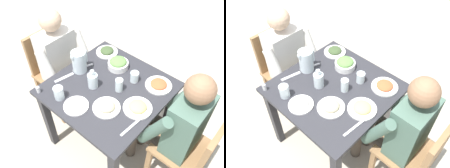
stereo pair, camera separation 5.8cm
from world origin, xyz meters
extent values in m
plane|color=#B7AD99|center=(0.00, 0.00, 0.00)|extent=(8.00, 8.00, 0.00)
cube|color=#2D2D33|center=(0.00, 0.00, 0.73)|extent=(0.88, 0.88, 0.03)
cube|color=#232328|center=(0.38, -0.38, 0.36)|extent=(0.06, 0.06, 0.72)
cube|color=#232328|center=(-0.38, 0.38, 0.36)|extent=(0.06, 0.06, 0.72)
cube|color=#232328|center=(0.38, 0.38, 0.36)|extent=(0.06, 0.06, 0.72)
cube|color=#997047|center=(0.27, -0.84, 0.22)|extent=(0.04, 0.04, 0.45)
cube|color=#997047|center=(-0.07, -0.50, 0.22)|extent=(0.04, 0.04, 0.45)
cube|color=#997047|center=(0.27, -0.50, 0.22)|extent=(0.04, 0.04, 0.45)
cube|color=#997047|center=(0.10, -0.67, 0.46)|extent=(0.40, 0.40, 0.03)
cube|color=#997047|center=(0.10, -0.85, 0.68)|extent=(0.38, 0.04, 0.42)
cube|color=#997047|center=(0.18, 0.84, 0.22)|extent=(0.04, 0.04, 0.45)
cube|color=#997047|center=(-0.16, 0.84, 0.22)|extent=(0.04, 0.04, 0.45)
cube|color=#997047|center=(0.18, 0.50, 0.22)|extent=(0.04, 0.04, 0.45)
cube|color=#997047|center=(-0.16, 0.50, 0.22)|extent=(0.04, 0.04, 0.45)
cube|color=#997047|center=(0.01, 0.67, 0.46)|extent=(0.40, 0.40, 0.03)
cube|color=#997047|center=(0.01, 0.85, 0.68)|extent=(0.38, 0.04, 0.42)
cube|color=#4C6B5B|center=(0.10, -0.64, 0.72)|extent=(0.32, 0.20, 0.50)
sphere|color=#936B4C|center=(0.10, -0.64, 1.09)|extent=(0.19, 0.19, 0.19)
cylinder|color=#473D33|center=(0.01, -0.45, 0.44)|extent=(0.11, 0.38, 0.11)
cylinder|color=#473D33|center=(0.01, -0.26, 0.24)|extent=(0.10, 0.10, 0.47)
cylinder|color=#4C6B5B|center=(-0.10, -0.50, 0.75)|extent=(0.08, 0.23, 0.37)
cylinder|color=#473D33|center=(0.18, -0.45, 0.44)|extent=(0.11, 0.38, 0.11)
cylinder|color=#473D33|center=(0.18, -0.26, 0.24)|extent=(0.10, 0.10, 0.47)
cylinder|color=#4C6B5B|center=(0.30, -0.50, 0.75)|extent=(0.08, 0.23, 0.37)
cube|color=silver|center=(0.01, 0.64, 0.72)|extent=(0.32, 0.20, 0.50)
sphere|color=#DBB28E|center=(0.01, 0.64, 1.09)|extent=(0.19, 0.19, 0.19)
cylinder|color=#473D33|center=(0.09, 0.45, 0.44)|extent=(0.11, 0.38, 0.11)
cylinder|color=#473D33|center=(0.09, 0.26, 0.24)|extent=(0.10, 0.10, 0.47)
cylinder|color=silver|center=(0.21, 0.50, 0.75)|extent=(0.08, 0.23, 0.37)
cylinder|color=#473D33|center=(-0.08, 0.45, 0.44)|extent=(0.11, 0.38, 0.11)
cylinder|color=#473D33|center=(-0.08, 0.26, 0.24)|extent=(0.10, 0.10, 0.47)
cylinder|color=silver|center=(-0.19, 0.50, 0.75)|extent=(0.08, 0.23, 0.37)
cylinder|color=silver|center=(-0.01, 0.31, 0.84)|extent=(0.12, 0.12, 0.19)
cube|color=silver|center=(0.07, 0.31, 0.85)|extent=(0.02, 0.02, 0.11)
cube|color=silver|center=(-0.06, 0.31, 0.93)|extent=(0.04, 0.03, 0.02)
cylinder|color=white|center=(0.23, 0.10, 0.78)|extent=(0.18, 0.18, 0.05)
ellipsoid|color=#608E47|center=(0.23, 0.10, 0.81)|extent=(0.14, 0.14, 0.06)
cylinder|color=white|center=(-0.17, -0.13, 0.76)|extent=(0.21, 0.21, 0.01)
ellipsoid|color=#B7AD89|center=(-0.17, -0.13, 0.78)|extent=(0.13, 0.13, 0.06)
cylinder|color=white|center=(-0.02, -0.30, 0.76)|extent=(0.21, 0.21, 0.01)
ellipsoid|color=#E0C670|center=(-0.02, -0.30, 0.77)|extent=(0.13, 0.13, 0.05)
cylinder|color=white|center=(-0.30, 0.05, 0.76)|extent=(0.19, 0.19, 0.01)
ellipsoid|color=white|center=(-0.30, 0.05, 0.77)|extent=(0.12, 0.12, 0.04)
cylinder|color=white|center=(0.27, -0.29, 0.76)|extent=(0.21, 0.21, 0.01)
ellipsoid|color=#CC5B33|center=(0.27, -0.29, 0.77)|extent=(0.13, 0.13, 0.04)
cylinder|color=white|center=(0.32, 0.30, 0.76)|extent=(0.20, 0.20, 0.01)
ellipsoid|color=#3D512D|center=(0.32, 0.30, 0.77)|extent=(0.12, 0.12, 0.05)
cylinder|color=silver|center=(0.03, -0.08, 0.80)|extent=(0.06, 0.06, 0.11)
cylinder|color=silver|center=(-0.32, 0.21, 0.80)|extent=(0.08, 0.08, 0.11)
cylinder|color=silver|center=(0.19, -0.11, 0.79)|extent=(0.07, 0.07, 0.09)
cylinder|color=silver|center=(-0.07, 0.10, 0.81)|extent=(0.08, 0.08, 0.12)
cylinder|color=white|center=(-0.07, 0.10, 0.78)|extent=(0.07, 0.07, 0.07)
cylinder|color=silver|center=(-0.07, 0.10, 0.89)|extent=(0.03, 0.03, 0.04)
cylinder|color=white|center=(-0.39, 0.37, 0.77)|extent=(0.03, 0.03, 0.04)
cylinder|color=#B2B2B7|center=(-0.39, 0.37, 0.80)|extent=(0.03, 0.03, 0.01)
cube|color=silver|center=(0.27, -0.32, 0.75)|extent=(0.17, 0.07, 0.01)
cube|color=silver|center=(-0.19, -0.36, 0.75)|extent=(0.19, 0.03, 0.01)
cube|color=silver|center=(-0.16, 0.34, 0.75)|extent=(0.17, 0.06, 0.01)
cube|color=silver|center=(0.03, 0.32, 0.75)|extent=(0.18, 0.08, 0.01)
camera|label=1|loc=(-0.96, -0.87, 2.12)|focal=38.37mm
camera|label=2|loc=(-0.92, -0.92, 2.12)|focal=38.37mm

